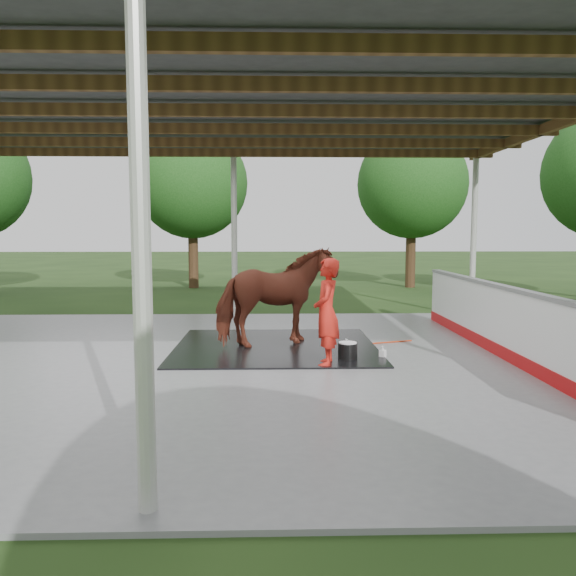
{
  "coord_description": "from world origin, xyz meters",
  "views": [
    {
      "loc": [
        0.91,
        -8.6,
        2.05
      ],
      "look_at": [
        1.15,
        0.42,
        1.14
      ],
      "focal_mm": 35.0,
      "sensor_mm": 36.0,
      "label": 1
    }
  ],
  "objects_px": {
    "handler": "(327,312)",
    "horse": "(276,297)",
    "wash_bucket": "(348,351)",
    "dasher_board": "(508,325)"
  },
  "relations": [
    {
      "from": "handler",
      "to": "horse",
      "type": "bearing_deg",
      "value": -143.37
    },
    {
      "from": "horse",
      "to": "wash_bucket",
      "type": "bearing_deg",
      "value": -157.46
    },
    {
      "from": "handler",
      "to": "wash_bucket",
      "type": "height_order",
      "value": "handler"
    },
    {
      "from": "handler",
      "to": "wash_bucket",
      "type": "xyz_separation_m",
      "value": [
        0.37,
        0.33,
        -0.66
      ]
    },
    {
      "from": "dasher_board",
      "to": "wash_bucket",
      "type": "distance_m",
      "value": 2.56
    },
    {
      "from": "horse",
      "to": "handler",
      "type": "relative_size",
      "value": 1.26
    },
    {
      "from": "dasher_board",
      "to": "wash_bucket",
      "type": "height_order",
      "value": "dasher_board"
    },
    {
      "from": "wash_bucket",
      "to": "dasher_board",
      "type": "bearing_deg",
      "value": 0.11
    },
    {
      "from": "horse",
      "to": "handler",
      "type": "height_order",
      "value": "horse"
    },
    {
      "from": "horse",
      "to": "wash_bucket",
      "type": "distance_m",
      "value": 1.7
    }
  ]
}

